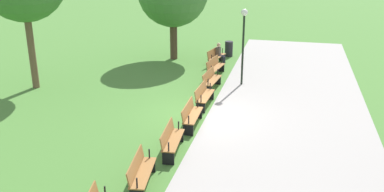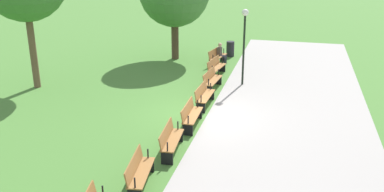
# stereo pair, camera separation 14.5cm
# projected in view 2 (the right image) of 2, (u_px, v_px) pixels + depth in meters

# --- Properties ---
(ground_plane) EXTENTS (120.00, 120.00, 0.00)m
(ground_plane) POSITION_uv_depth(u_px,v_px,m) (200.00, 116.00, 16.84)
(ground_plane) COLOR #477A33
(path_paving) EXTENTS (29.66, 6.35, 0.01)m
(path_paving) POSITION_uv_depth(u_px,v_px,m) (288.00, 124.00, 16.04)
(path_paving) COLOR #A39E99
(path_paving) RESTS_ON ground
(bench_0) EXTENTS (1.82, 0.80, 0.89)m
(bench_0) POSITION_uv_depth(u_px,v_px,m) (217.00, 56.00, 23.88)
(bench_0) COLOR #996633
(bench_0) RESTS_ON ground
(bench_1) EXTENTS (1.81, 0.71, 0.89)m
(bench_1) POSITION_uv_depth(u_px,v_px,m) (216.00, 67.00, 21.81)
(bench_1) COLOR #996633
(bench_1) RESTS_ON ground
(bench_2) EXTENTS (1.79, 0.62, 0.89)m
(bench_2) POSITION_uv_depth(u_px,v_px,m) (212.00, 80.00, 19.75)
(bench_2) COLOR #996633
(bench_2) RESTS_ON ground
(bench_3) EXTENTS (1.77, 0.52, 0.89)m
(bench_3) POSITION_uv_depth(u_px,v_px,m) (204.00, 95.00, 17.71)
(bench_3) COLOR #996633
(bench_3) RESTS_ON ground
(bench_4) EXTENTS (1.77, 0.52, 0.89)m
(bench_4) POSITION_uv_depth(u_px,v_px,m) (191.00, 115.00, 15.69)
(bench_4) COLOR #996633
(bench_4) RESTS_ON ground
(bench_5) EXTENTS (1.79, 0.62, 0.89)m
(bench_5) POSITION_uv_depth(u_px,v_px,m) (170.00, 139.00, 13.70)
(bench_5) COLOR #996633
(bench_5) RESTS_ON ground
(bench_6) EXTENTS (1.81, 0.71, 0.89)m
(bench_6) POSITION_uv_depth(u_px,v_px,m) (139.00, 171.00, 11.75)
(bench_6) COLOR #996633
(bench_6) RESTS_ON ground
(person_seated) EXTENTS (0.40, 0.56, 1.20)m
(person_seated) POSITION_uv_depth(u_px,v_px,m) (221.00, 53.00, 23.99)
(person_seated) COLOR #4C4238
(person_seated) RESTS_ON ground
(lamp_post) EXTENTS (0.32, 0.32, 3.64)m
(lamp_post) POSITION_uv_depth(u_px,v_px,m) (244.00, 32.00, 19.73)
(lamp_post) COLOR black
(lamp_post) RESTS_ON ground
(trash_bin) EXTENTS (0.48, 0.48, 0.92)m
(trash_bin) POSITION_uv_depth(u_px,v_px,m) (230.00, 49.00, 25.61)
(trash_bin) COLOR black
(trash_bin) RESTS_ON ground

